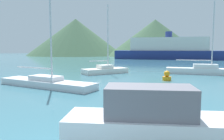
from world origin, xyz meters
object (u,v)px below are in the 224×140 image
sailboat_inner (105,70)px  sailboat_middle (205,70)px  sailboat_outer (46,82)px  buoy_marker (167,76)px  motorboat_near (180,126)px  ferry_distant (168,50)px

sailboat_inner → sailboat_middle: size_ratio=0.92×
sailboat_outer → buoy_marker: sailboat_outer is taller
motorboat_near → sailboat_middle: bearing=71.0°
motorboat_near → sailboat_outer: sailboat_outer is taller
motorboat_near → buoy_marker: bearing=83.6°
buoy_marker → motorboat_near: bearing=-100.5°
sailboat_outer → buoy_marker: size_ratio=9.26×
sailboat_inner → buoy_marker: size_ratio=8.79×
motorboat_near → sailboat_middle: 19.86m
motorboat_near → sailboat_inner: 19.05m
sailboat_inner → buoy_marker: bearing=-75.3°
motorboat_near → buoy_marker: size_ratio=8.10×
motorboat_near → ferry_distant: (11.43, 53.38, 1.97)m
motorboat_near → ferry_distant: 54.63m
ferry_distant → buoy_marker: size_ratio=32.61×
ferry_distant → buoy_marker: ferry_distant is taller
sailboat_inner → ferry_distant: sailboat_inner is taller
motorboat_near → sailboat_outer: 12.27m
sailboat_inner → sailboat_outer: bearing=-147.4°
sailboat_middle → sailboat_inner: bearing=-166.6°
motorboat_near → sailboat_outer: bearing=131.4°
buoy_marker → sailboat_middle: bearing=42.3°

